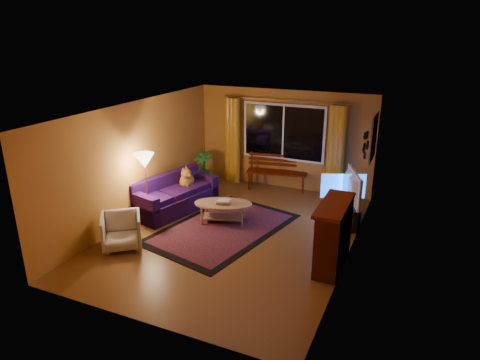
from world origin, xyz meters
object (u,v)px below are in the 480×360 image
at_px(sofa, 175,194).
at_px(floor_lamp, 147,189).
at_px(bench, 277,181).
at_px(coffee_table, 223,213).
at_px(tv_console, 346,212).
at_px(armchair, 121,229).

height_order(sofa, floor_lamp, floor_lamp).
relative_size(bench, sofa, 0.77).
height_order(coffee_table, tv_console, tv_console).
bearing_deg(coffee_table, armchair, -125.66).
height_order(bench, tv_console, tv_console).
height_order(floor_lamp, coffee_table, floor_lamp).
bearing_deg(bench, sofa, -137.91).
bearing_deg(floor_lamp, tv_console, 24.60).
distance_m(sofa, coffee_table, 1.28).
height_order(bench, sofa, sofa).
bearing_deg(armchair, sofa, 52.30).
relative_size(floor_lamp, tv_console, 1.37).
height_order(armchair, floor_lamp, floor_lamp).
xyz_separation_m(coffee_table, tv_console, (2.36, 1.07, 0.01)).
bearing_deg(coffee_table, bench, 81.08).
relative_size(bench, coffee_table, 1.25).
bearing_deg(armchair, bench, 30.32).
bearing_deg(tv_console, floor_lamp, -176.66).
height_order(armchair, tv_console, armchair).
distance_m(bench, sofa, 2.75).
bearing_deg(sofa, coffee_table, 9.14).
distance_m(sofa, floor_lamp, 0.89).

